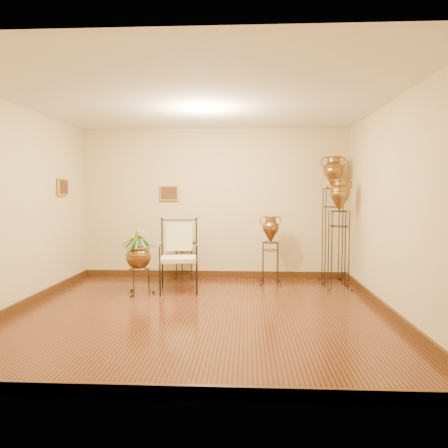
{
  "coord_description": "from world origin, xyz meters",
  "views": [
    {
      "loc": [
        0.62,
        -5.72,
        1.59
      ],
      "look_at": [
        0.25,
        1.3,
        1.1
      ],
      "focal_mm": 35.0,
      "sensor_mm": 36.0,
      "label": 1
    }
  ],
  "objects_px": {
    "planter_urn": "(138,254)",
    "amphora_mid": "(339,233)",
    "amphora_tall": "(333,218)",
    "side_table": "(183,260)",
    "armchair": "(179,256)"
  },
  "relations": [
    {
      "from": "amphora_mid",
      "to": "side_table",
      "type": "xyz_separation_m",
      "value": [
        -2.69,
        0.55,
        -0.56
      ]
    },
    {
      "from": "amphora_tall",
      "to": "planter_urn",
      "type": "height_order",
      "value": "amphora_tall"
    },
    {
      "from": "planter_urn",
      "to": "amphora_mid",
      "type": "bearing_deg",
      "value": 9.81
    },
    {
      "from": "amphora_tall",
      "to": "side_table",
      "type": "xyz_separation_m",
      "value": [
        -2.69,
        0.0,
        -0.79
      ]
    },
    {
      "from": "planter_urn",
      "to": "armchair",
      "type": "relative_size",
      "value": 0.98
    },
    {
      "from": "side_table",
      "to": "amphora_mid",
      "type": "bearing_deg",
      "value": -11.61
    },
    {
      "from": "amphora_mid",
      "to": "side_table",
      "type": "height_order",
      "value": "amphora_mid"
    },
    {
      "from": "amphora_tall",
      "to": "armchair",
      "type": "xyz_separation_m",
      "value": [
        -2.62,
        -0.94,
        -0.57
      ]
    },
    {
      "from": "amphora_mid",
      "to": "planter_urn",
      "type": "distance_m",
      "value": 3.3
    },
    {
      "from": "planter_urn",
      "to": "armchair",
      "type": "height_order",
      "value": "armchair"
    },
    {
      "from": "planter_urn",
      "to": "armchair",
      "type": "bearing_deg",
      "value": 15.59
    },
    {
      "from": "amphora_tall",
      "to": "side_table",
      "type": "height_order",
      "value": "amphora_tall"
    },
    {
      "from": "armchair",
      "to": "side_table",
      "type": "xyz_separation_m",
      "value": [
        -0.07,
        0.94,
        -0.22
      ]
    },
    {
      "from": "amphora_tall",
      "to": "armchair",
      "type": "bearing_deg",
      "value": -160.29
    },
    {
      "from": "planter_urn",
      "to": "armchair",
      "type": "xyz_separation_m",
      "value": [
        0.62,
        0.17,
        -0.05
      ]
    }
  ]
}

